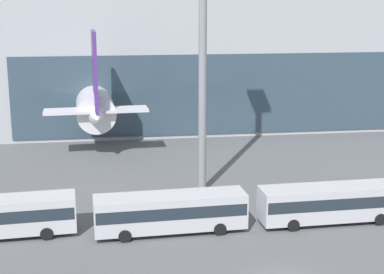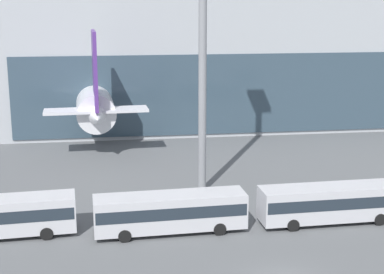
{
  "view_description": "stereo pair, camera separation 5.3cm",
  "coord_description": "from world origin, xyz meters",
  "views": [
    {
      "loc": [
        -10.95,
        -33.71,
        17.97
      ],
      "look_at": [
        -2.59,
        24.68,
        4.0
      ],
      "focal_mm": 55.0,
      "sensor_mm": 36.0,
      "label": 1
    },
    {
      "loc": [
        -10.89,
        -33.72,
        17.97
      ],
      "look_at": [
        -2.59,
        24.68,
        4.0
      ],
      "focal_mm": 55.0,
      "sensor_mm": 36.0,
      "label": 2
    }
  ],
  "objects": [
    {
      "name": "airliner_at_gate_far",
      "position": [
        -13.08,
        45.84,
        4.97
      ],
      "size": [
        30.82,
        33.85,
        14.46
      ],
      "rotation": [
        0.0,
        0.0,
        1.62
      ],
      "color": "white",
      "rests_on": "ground_plane"
    },
    {
      "name": "lane_stripe_3",
      "position": [
        -17.42,
        11.56,
        0.0
      ],
      "size": [
        6.09,
        2.7,
        0.01
      ],
      "primitive_type": "cube",
      "rotation": [
        0.0,
        0.0,
        0.39
      ],
      "color": "silver",
      "rests_on": "ground_plane"
    },
    {
      "name": "shuttle_bus_1",
      "position": [
        -6.48,
        9.41,
        1.82
      ],
      "size": [
        11.98,
        3.33,
        3.09
      ],
      "rotation": [
        0.0,
        0.0,
        0.04
      ],
      "color": "silver",
      "rests_on": "ground_plane"
    },
    {
      "name": "shuttle_bus_2",
      "position": [
        6.77,
        9.66,
        1.82
      ],
      "size": [
        11.95,
        3.18,
        3.09
      ],
      "rotation": [
        0.0,
        0.0,
        0.03
      ],
      "color": "silver",
      "rests_on": "ground_plane"
    },
    {
      "name": "floodlight_mast",
      "position": [
        -2.41,
        19.15,
        17.1
      ],
      "size": [
        2.19,
        2.19,
        30.56
      ],
      "color": "gray",
      "rests_on": "ground_plane"
    }
  ]
}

